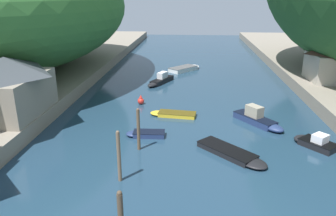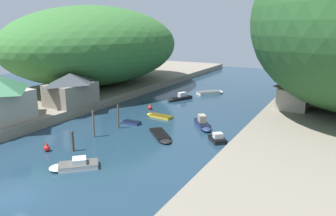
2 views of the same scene
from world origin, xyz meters
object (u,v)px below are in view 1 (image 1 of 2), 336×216
Objects in this scene: boat_far_upstream at (259,120)px; boat_navy_launch at (160,80)px; right_bank_cottage at (329,62)px; boat_mid_channel at (234,154)px; channel_buoy_far at (141,101)px; boat_yellow_tender at (186,68)px; boat_near_quay at (172,114)px; boat_small_dinghy at (314,142)px; boathouse_shed at (8,85)px; boat_moored_right at (144,134)px.

boat_far_upstream reaches higher than boat_navy_launch.
boat_mid_channel is at bearing -125.71° from right_bank_cottage.
boat_yellow_tender is at bearing 75.18° from channel_buoy_far.
boat_mid_channel is at bearing -52.78° from channel_buoy_far.
boat_near_quay is 4.96m from channel_buoy_far.
right_bank_cottage is 17.70m from boat_small_dinghy.
boathouse_shed is 2.33× the size of boat_small_dinghy.
boat_yellow_tender is 8.99m from boat_navy_launch.
boathouse_shed reaches higher than boat_yellow_tender.
boat_moored_right reaches higher than boat_near_quay.
boathouse_shed is 1.45× the size of boat_yellow_tender.
channel_buoy_far is at bearing 8.98° from boat_moored_right.
channel_buoy_far is at bearing -163.20° from right_bank_cottage.
boat_far_upstream is 1.47× the size of boat_small_dinghy.
boat_far_upstream is at bearing -22.98° from channel_buoy_far.
boat_far_upstream is 0.92× the size of boat_navy_launch.
boat_moored_right reaches higher than boat_mid_channel.
boat_moored_right is at bearing -3.80° from boathouse_shed.
boathouse_shed is 15.17m from boat_near_quay.
right_bank_cottage is at bearing 9.83° from boat_yellow_tender.
boat_moored_right is 0.59× the size of boat_navy_launch.
boat_yellow_tender is at bearing 71.55° from boat_small_dinghy.
boathouse_shed reaches higher than right_bank_cottage.
boat_near_quay is 9.87m from boat_mid_channel.
boat_near_quay is (14.01, 4.34, -3.88)m from boathouse_shed.
boat_yellow_tender is 1.71× the size of boat_moored_right.
boat_near_quay is 4.38× the size of channel_buoy_far.
right_bank_cottage is 1.66× the size of boat_small_dinghy.
boat_mid_channel is (19.27, -4.00, -3.85)m from boathouse_shed.
channel_buoy_far is (-1.63, 8.51, 0.20)m from boat_moored_right.
boat_yellow_tender is 29.31m from boat_mid_channel.
boat_yellow_tender is 28.82m from boat_small_dinghy.
boathouse_shed is at bearing -56.95° from boat_mid_channel.
boat_navy_launch is at bearing 55.08° from boathouse_shed.
channel_buoy_far reaches higher than boat_moored_right.
boat_near_quay is 0.83× the size of boat_navy_launch.
boat_far_upstream reaches higher than boat_mid_channel.
boat_near_quay is at bearing -48.20° from boat_far_upstream.
boat_navy_launch is at bearing -70.81° from boat_yellow_tender.
boat_navy_launch is at bearing -114.85° from boat_mid_channel.
boathouse_shed is 1.76× the size of boat_near_quay.
boathouse_shed is at bearing 114.26° from boat_near_quay.
boathouse_shed is 26.22m from boat_small_dinghy.
boat_near_quay is 5.52m from boat_moored_right.
boathouse_shed reaches higher than boat_moored_right.
boat_moored_right is at bearing -143.45° from right_bank_cottage.
boat_navy_launch is 5.29× the size of channel_buoy_far.
boat_far_upstream is at bearing -159.51° from boat_mid_channel.
boat_moored_right is 0.94× the size of boat_small_dinghy.
boat_mid_channel is (5.27, -8.34, 0.02)m from boat_near_quay.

